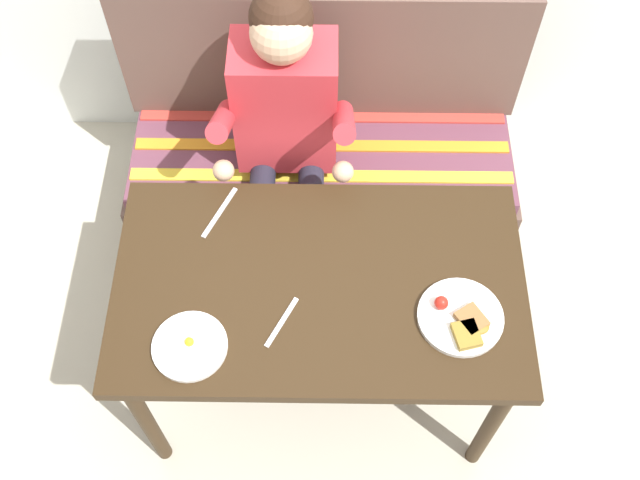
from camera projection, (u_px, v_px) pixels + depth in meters
ground_plane at (320, 376)px, 2.80m from camera, size 8.00×8.00×0.00m
table at (319, 295)px, 2.25m from camera, size 1.20×0.70×0.73m
couch at (322, 158)px, 2.92m from camera, size 1.44×0.56×1.00m
person at (285, 123)px, 2.48m from camera, size 0.45×0.61×1.21m
plate_breakfast at (462, 318)px, 2.10m from camera, size 0.24×0.24×0.05m
plate_eggs at (190, 346)px, 2.06m from camera, size 0.21×0.21×0.04m
fork at (282, 322)px, 2.11m from camera, size 0.09×0.16×0.00m
knife at (220, 212)px, 2.30m from camera, size 0.10×0.19×0.00m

